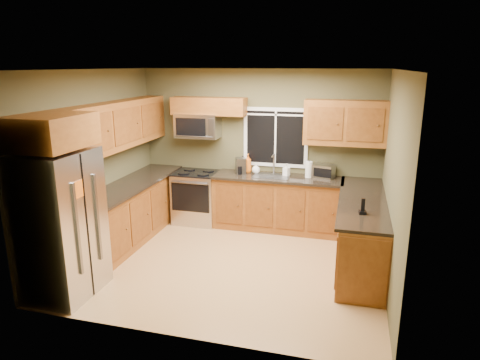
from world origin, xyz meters
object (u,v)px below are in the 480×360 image
at_px(soap_bottle_a, 248,163).
at_px(microwave, 198,126).
at_px(coffee_maker, 241,166).
at_px(soap_bottle_c, 256,168).
at_px(refrigerator, 61,225).
at_px(cordless_phone, 363,209).
at_px(toaster_oven, 323,171).
at_px(range, 197,197).
at_px(kettle, 243,164).
at_px(soap_bottle_b, 286,170).
at_px(paper_towel_roll, 309,169).

bearing_deg(soap_bottle_a, microwave, -177.69).
xyz_separation_m(coffee_maker, soap_bottle_c, (0.25, 0.07, -0.04)).
distance_m(refrigerator, cordless_phone, 3.71).
bearing_deg(refrigerator, coffee_maker, 62.35).
bearing_deg(soap_bottle_c, toaster_oven, 0.51).
distance_m(microwave, cordless_phone, 3.36).
bearing_deg(coffee_maker, refrigerator, -117.65).
bearing_deg(cordless_phone, toaster_oven, 110.08).
xyz_separation_m(range, microwave, (-0.00, 0.14, 1.26)).
bearing_deg(soap_bottle_c, kettle, 169.91).
xyz_separation_m(kettle, cordless_phone, (2.01, -1.73, -0.07)).
relative_size(refrigerator, coffee_maker, 6.65).
bearing_deg(range, soap_bottle_b, 4.10).
xyz_separation_m(toaster_oven, soap_bottle_c, (-1.14, -0.01, -0.02)).
xyz_separation_m(refrigerator, soap_bottle_b, (2.27, 2.88, 0.14)).
relative_size(microwave, cordless_phone, 3.74).
bearing_deg(soap_bottle_a, refrigerator, -118.37).
xyz_separation_m(range, soap_bottle_a, (0.90, 0.17, 0.63)).
height_order(range, soap_bottle_a, soap_bottle_a).
xyz_separation_m(range, kettle, (0.81, 0.18, 0.60)).
bearing_deg(soap_bottle_b, soap_bottle_c, 177.48).
distance_m(refrigerator, soap_bottle_a, 3.35).
xyz_separation_m(paper_towel_roll, soap_bottle_b, (-0.38, 0.02, -0.03)).
distance_m(range, microwave, 1.27).
xyz_separation_m(refrigerator, paper_towel_roll, (2.65, 2.87, 0.17)).
bearing_deg(coffee_maker, paper_towel_roll, 1.60).
bearing_deg(toaster_oven, range, -176.16).
bearing_deg(coffee_maker, microwave, 174.83).
relative_size(range, kettle, 3.22).
distance_m(soap_bottle_b, cordless_phone, 2.07).
distance_m(microwave, soap_bottle_c, 1.26).
bearing_deg(soap_bottle_a, toaster_oven, -1.11).
xyz_separation_m(paper_towel_roll, soap_bottle_a, (-1.06, 0.08, 0.03)).
distance_m(soap_bottle_b, soap_bottle_c, 0.54).
xyz_separation_m(coffee_maker, soap_bottle_a, (0.10, 0.11, 0.04)).
distance_m(microwave, toaster_oven, 2.30).
xyz_separation_m(coffee_maker, kettle, (0.01, 0.12, 0.01)).
distance_m(range, paper_towel_roll, 2.05).
height_order(microwave, cordless_phone, microwave).
relative_size(toaster_oven, kettle, 1.41).
distance_m(refrigerator, kettle, 3.31).
bearing_deg(microwave, range, -89.98).
xyz_separation_m(range, paper_towel_roll, (1.96, 0.10, 0.61)).
bearing_deg(paper_towel_roll, soap_bottle_b, 177.44).
bearing_deg(refrigerator, soap_bottle_c, 59.11).
xyz_separation_m(soap_bottle_a, cordless_phone, (1.91, -1.73, -0.10)).
bearing_deg(soap_bottle_b, range, -175.90).
bearing_deg(range, soap_bottle_c, 7.44).
bearing_deg(cordless_phone, microwave, 149.01).
distance_m(kettle, soap_bottle_c, 0.25).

